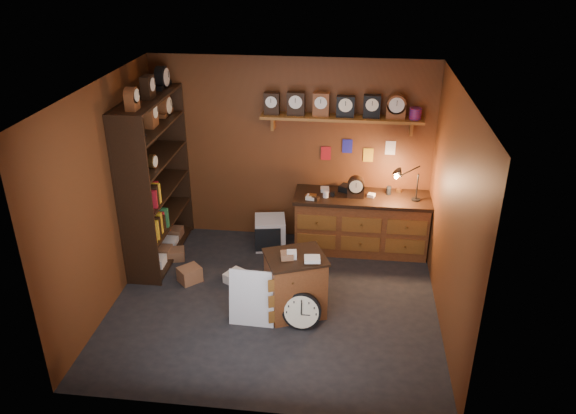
{
  "coord_description": "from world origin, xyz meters",
  "views": [
    {
      "loc": [
        0.85,
        -5.75,
        4.14
      ],
      "look_at": [
        0.13,
        0.35,
        1.17
      ],
      "focal_mm": 35.0,
      "sensor_mm": 36.0,
      "label": 1
    }
  ],
  "objects_px": {
    "workbench": "(361,220)",
    "low_cabinet": "(295,282)",
    "shelving_unit": "(152,174)",
    "big_round_clock": "(302,311)"
  },
  "relations": [
    {
      "from": "shelving_unit",
      "to": "big_round_clock",
      "type": "bearing_deg",
      "value": -33.35
    },
    {
      "from": "low_cabinet",
      "to": "big_round_clock",
      "type": "distance_m",
      "value": 0.37
    },
    {
      "from": "shelving_unit",
      "to": "big_round_clock",
      "type": "height_order",
      "value": "shelving_unit"
    },
    {
      "from": "workbench",
      "to": "low_cabinet",
      "type": "distance_m",
      "value": 1.81
    },
    {
      "from": "shelving_unit",
      "to": "low_cabinet",
      "type": "xyz_separation_m",
      "value": [
        2.06,
        -1.13,
        -0.83
      ]
    },
    {
      "from": "shelving_unit",
      "to": "low_cabinet",
      "type": "bearing_deg",
      "value": -28.78
    },
    {
      "from": "shelving_unit",
      "to": "workbench",
      "type": "bearing_deg",
      "value": 9.87
    },
    {
      "from": "low_cabinet",
      "to": "big_round_clock",
      "type": "bearing_deg",
      "value": -92.11
    },
    {
      "from": "shelving_unit",
      "to": "big_round_clock",
      "type": "distance_m",
      "value": 2.8
    },
    {
      "from": "low_cabinet",
      "to": "workbench",
      "type": "bearing_deg",
      "value": 42.43
    }
  ]
}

